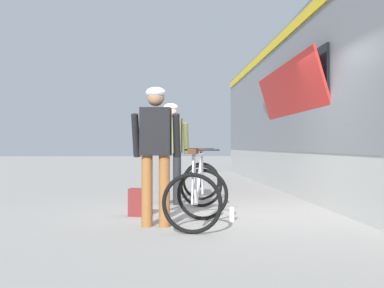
{
  "coord_description": "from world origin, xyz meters",
  "views": [
    {
      "loc": [
        -1.08,
        -6.88,
        1.02
      ],
      "look_at": [
        -0.67,
        0.71,
        1.05
      ],
      "focal_mm": 43.61,
      "sensor_mm": 36.0,
      "label": 1
    }
  ],
  "objects_px": {
    "cyclist_far_in_olive": "(171,144)",
    "bicycle_far_black": "(201,181)",
    "backpack_on_platform": "(139,202)",
    "bicycle_near_silver": "(198,195)",
    "cyclist_near_in_dark": "(156,143)",
    "water_bottle_near_the_bikes": "(232,214)"
  },
  "relations": [
    {
      "from": "cyclist_far_in_olive",
      "to": "bicycle_far_black",
      "type": "height_order",
      "value": "cyclist_far_in_olive"
    },
    {
      "from": "bicycle_far_black",
      "to": "backpack_on_platform",
      "type": "xyz_separation_m",
      "value": [
        -1.01,
        -1.46,
        -0.2
      ]
    },
    {
      "from": "bicycle_near_silver",
      "to": "bicycle_far_black",
      "type": "xyz_separation_m",
      "value": [
        0.22,
        2.38,
        0.0
      ]
    },
    {
      "from": "backpack_on_platform",
      "to": "bicycle_far_black",
      "type": "bearing_deg",
      "value": 68.77
    },
    {
      "from": "cyclist_near_in_dark",
      "to": "backpack_on_platform",
      "type": "distance_m",
      "value": 1.27
    },
    {
      "from": "cyclist_near_in_dark",
      "to": "backpack_on_platform",
      "type": "height_order",
      "value": "cyclist_near_in_dark"
    },
    {
      "from": "cyclist_far_in_olive",
      "to": "bicycle_near_silver",
      "type": "distance_m",
      "value": 2.36
    },
    {
      "from": "bicycle_near_silver",
      "to": "water_bottle_near_the_bikes",
      "type": "xyz_separation_m",
      "value": [
        0.49,
        0.4,
        -0.3
      ]
    },
    {
      "from": "cyclist_near_in_dark",
      "to": "bicycle_near_silver",
      "type": "bearing_deg",
      "value": -2.95
    },
    {
      "from": "cyclist_near_in_dark",
      "to": "bicycle_near_silver",
      "type": "relative_size",
      "value": 1.48
    },
    {
      "from": "bicycle_far_black",
      "to": "water_bottle_near_the_bikes",
      "type": "bearing_deg",
      "value": -82.23
    },
    {
      "from": "bicycle_far_black",
      "to": "backpack_on_platform",
      "type": "relative_size",
      "value": 2.8
    },
    {
      "from": "cyclist_far_in_olive",
      "to": "backpack_on_platform",
      "type": "bearing_deg",
      "value": -109.82
    },
    {
      "from": "bicycle_far_black",
      "to": "cyclist_far_in_olive",
      "type": "bearing_deg",
      "value": -165.1
    },
    {
      "from": "water_bottle_near_the_bikes",
      "to": "backpack_on_platform",
      "type": "bearing_deg",
      "value": 157.82
    },
    {
      "from": "bicycle_near_silver",
      "to": "bicycle_far_black",
      "type": "bearing_deg",
      "value": 84.67
    },
    {
      "from": "water_bottle_near_the_bikes",
      "to": "bicycle_near_silver",
      "type": "bearing_deg",
      "value": -140.67
    },
    {
      "from": "bicycle_near_silver",
      "to": "backpack_on_platform",
      "type": "height_order",
      "value": "bicycle_near_silver"
    },
    {
      "from": "cyclist_near_in_dark",
      "to": "backpack_on_platform",
      "type": "xyz_separation_m",
      "value": [
        -0.26,
        0.9,
        -0.85
      ]
    },
    {
      "from": "cyclist_far_in_olive",
      "to": "bicycle_far_black",
      "type": "distance_m",
      "value": 0.86
    },
    {
      "from": "bicycle_near_silver",
      "to": "cyclist_near_in_dark",
      "type": "bearing_deg",
      "value": 177.05
    },
    {
      "from": "backpack_on_platform",
      "to": "water_bottle_near_the_bikes",
      "type": "height_order",
      "value": "backpack_on_platform"
    }
  ]
}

